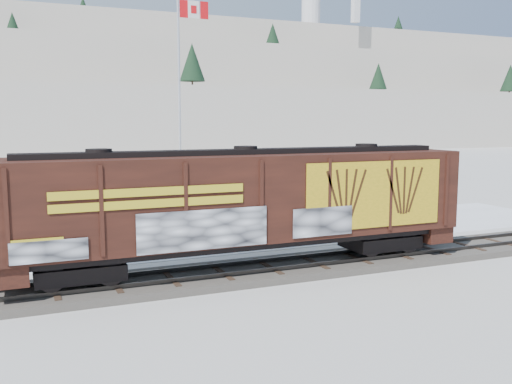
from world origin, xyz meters
name	(u,v)px	position (x,y,z in m)	size (l,w,h in m)	color
ground	(312,268)	(0.00, 0.00, 0.00)	(500.00, 500.00, 0.00)	white
rail_track	(313,265)	(0.00, 0.00, 0.15)	(50.00, 3.40, 0.43)	#59544C
parking_strip	(245,234)	(0.00, 7.50, 0.01)	(40.00, 8.00, 0.03)	white
hillside	(57,88)	(-0.05, 139.79, 14.37)	(360.00, 110.00, 93.00)	white
hopper_railcar	(246,201)	(-2.96, -0.01, 2.96)	(18.13, 3.06, 4.53)	black
flagpole	(182,138)	(-1.84, 12.95, 4.99)	(2.30, 0.90, 13.17)	silver
car_silver	(233,226)	(-1.39, 5.52, 0.89)	(2.03, 5.05, 1.72)	#B7BABF
car_white	(273,220)	(1.54, 7.20, 0.72)	(1.47, 4.22, 1.39)	silver
car_dark	(292,217)	(3.09, 8.11, 0.64)	(1.71, 4.21, 1.22)	black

